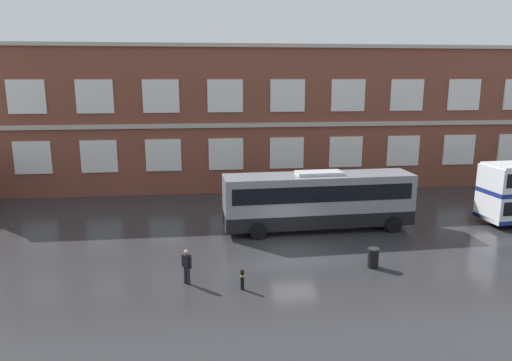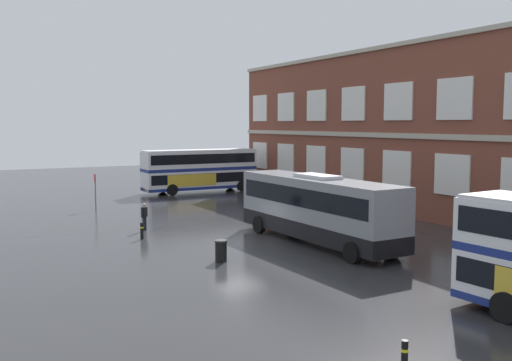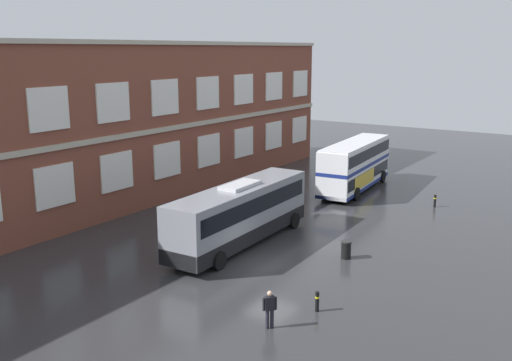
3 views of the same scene
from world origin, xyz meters
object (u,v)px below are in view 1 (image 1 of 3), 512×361
safety_bollard_west (242,279)px  waiting_passenger (187,265)px  station_litter_bin (373,258)px  touring_coach (318,201)px

safety_bollard_west → waiting_passenger: bearing=160.0°
safety_bollard_west → station_litter_bin: bearing=14.6°
waiting_passenger → station_litter_bin: 9.51m
touring_coach → waiting_passenger: touring_coach is taller
waiting_passenger → touring_coach: bearing=41.8°
station_litter_bin → waiting_passenger: bearing=-174.7°
station_litter_bin → safety_bollard_west: (-6.91, -1.80, -0.03)m
waiting_passenger → safety_bollard_west: size_ratio=1.79×
touring_coach → station_litter_bin: 6.67m
station_litter_bin → touring_coach: bearing=101.9°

